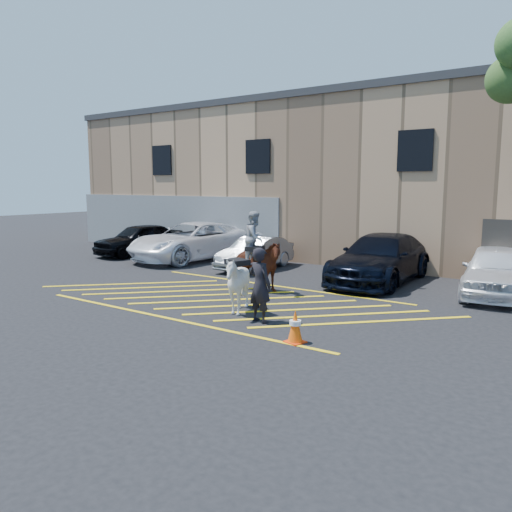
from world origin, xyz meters
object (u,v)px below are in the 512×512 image
Objects in this scene: car_black_suv at (140,239)px; handler at (260,285)px; car_silver_sedan at (255,253)px; car_blue_suv at (381,258)px; traffic_cone at (295,326)px; car_white_pickup at (193,241)px; car_white_suv at (496,271)px; mounted_bay at (255,259)px; saddled_white at (237,284)px.

handler is at bearing -21.91° from car_black_suv.
car_black_suv is 1.14× the size of car_silver_sedan.
car_blue_suv is 6.71m from handler.
traffic_cone is (13.03, -7.39, -0.39)m from car_black_suv.
car_blue_suv is at bearing 97.76° from traffic_cone.
handler is at bearing -55.54° from car_silver_sedan.
car_white_pickup is 1.34× the size of car_white_suv.
car_white_pickup is 8.31× the size of traffic_cone.
handler is 0.73× the size of mounted_bay.
car_silver_sedan is 0.86× the size of car_white_suv.
saddled_white reaches higher than car_silver_sedan.
car_white_pickup is at bearing 172.23° from car_silver_sedan.
saddled_white reaches higher than traffic_cone.
mounted_bay is at bearing -24.40° from car_white_pickup.
mounted_bay is 5.31m from traffic_cone.
car_white_pickup is at bearing 142.14° from traffic_cone.
car_black_suv is 10.02m from mounted_bay.
car_white_suv is (3.70, -0.14, -0.05)m from car_blue_suv.
traffic_cone is (-2.67, -7.44, -0.41)m from car_white_suv.
saddled_white is 2.84m from traffic_cone.
car_white_pickup reaches higher than traffic_cone.
car_silver_sedan is at bearing -43.74° from handler.
traffic_cone is at bearing 160.04° from handler.
handler is 1.05m from saddled_white.
car_blue_suv is 7.75× the size of traffic_cone.
car_black_suv is 2.60× the size of saddled_white.
mounted_bay reaches higher than car_white_suv.
car_silver_sedan is 4.28m from mounted_bay.
saddled_white is (-0.98, 0.37, -0.15)m from handler.
car_black_suv is at bearing 177.57° from car_silver_sedan.
mounted_bay is at bearing -13.74° from car_black_suv.
car_silver_sedan is 9.50m from traffic_cone.
car_white_pickup is at bearing 138.98° from saddled_white.
traffic_cone is (1.53, -0.90, -0.57)m from handler.
mounted_bay reaches higher than car_silver_sedan.
saddled_white is at bearing -10.30° from handler.
car_white_pickup is 3.79m from car_silver_sedan.
car_silver_sedan is at bearing 130.14° from traffic_cone.
handler is 1.87m from traffic_cone.
handler is at bearing -130.39° from car_white_suv.
car_blue_suv is at bearing 2.35° from car_silver_sedan.
car_white_pickup is at bearing 147.60° from mounted_bay.
car_black_suv is at bearing 149.81° from saddled_white.
car_white_pickup is (3.15, 0.29, 0.08)m from car_black_suv.
handler reaches higher than car_silver_sedan.
car_blue_suv is 3.70m from car_white_suv.
car_blue_suv is 3.29× the size of saddled_white.
car_blue_suv is at bearing 8.48° from car_black_suv.
car_black_suv is at bearing -18.99° from handler.
car_silver_sedan is (6.91, -0.13, -0.12)m from car_black_suv.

